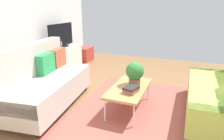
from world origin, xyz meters
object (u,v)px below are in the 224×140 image
vase_0 (46,49)px  bottle_2 (61,45)px  coffee_table (129,89)px  bottle_0 (57,45)px  storage_trunk (85,54)px  vase_1 (51,47)px  table_book_0 (131,92)px  couch_beige (45,82)px  tv_console (62,59)px  bottle_1 (59,44)px  couch_green (222,92)px  potted_plant (135,72)px  tv (61,36)px

vase_0 → bottle_2: bearing=-9.7°
coffee_table → bottle_0: bearing=61.6°
storage_trunk → vase_1: 1.57m
storage_trunk → table_book_0: bearing=-139.5°
vase_1 → vase_0: bearing=180.0°
couch_beige → table_book_0: 1.53m
couch_beige → storage_trunk: (3.01, 0.88, -0.23)m
storage_trunk → coffee_table: bearing=-138.6°
tv_console → bottle_1: size_ratio=6.48×
vase_0 → vase_1: size_ratio=0.88×
table_book_0 → vase_0: size_ratio=1.74×
tv_console → vase_1: vase_1 is taller
coffee_table → couch_green: bearing=-78.7°
vase_1 → bottle_2: bottle_2 is taller
couch_beige → bottle_2: bearing=-160.8°
potted_plant → vase_1: (1.00, 2.51, 0.08)m
bottle_0 → vase_1: bearing=147.5°
tv → storage_trunk: bearing=-4.2°
couch_beige → vase_0: couch_beige is taller
bottle_0 → couch_beige: bearing=-150.5°
table_book_0 → bottle_0: (1.47, 2.46, 0.31)m
couch_green → bottle_2: 3.98m
couch_green → potted_plant: (-0.15, 1.37, 0.20)m
tv → storage_trunk: tv is taller
coffee_table → table_book_0: bearing=-155.0°
bottle_0 → tv: bearing=4.7°
couch_green → tv: 4.04m
couch_green → table_book_0: bearing=109.3°
potted_plant → bottle_1: bearing=62.9°
vase_0 → couch_beige: bearing=-142.1°
coffee_table → table_book_0: 0.22m
coffee_table → bottle_2: 2.81m
tv_console → bottle_1: (-0.15, -0.04, 0.43)m
tv_console → bottle_1: bearing=-164.9°
tv → vase_1: tv is taller
vase_1 → bottle_1: (0.23, -0.09, 0.03)m
bottle_2 → coffee_table: bearing=-121.8°
vase_1 → tv_console: bearing=-7.4°
tv_console → vase_1: 0.55m
vase_0 → bottle_1: (0.43, -0.09, 0.04)m
coffee_table → tv: (1.52, 2.39, 0.56)m
storage_trunk → bottle_1: bottle_1 is taller
bottle_0 → bottle_2: bottle_0 is taller
vase_0 → bottle_0: bottle_0 is taller
potted_plant → bottle_2: size_ratio=2.32×
couch_green → table_book_0: (-0.48, 1.33, -0.01)m
potted_plant → vase_1: potted_plant is taller
potted_plant → vase_1: size_ratio=2.59×
storage_trunk → potted_plant: bearing=-136.5°
bottle_0 → bottle_2: (0.19, 0.00, -0.02)m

